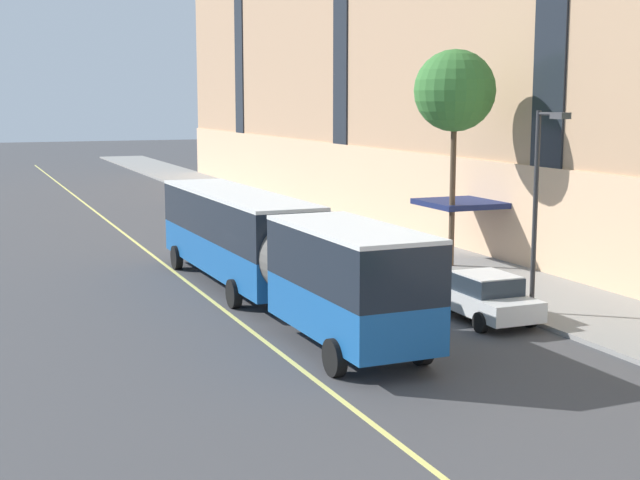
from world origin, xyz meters
The scene contains 9 objects.
ground_plane centered at (0.00, 0.00, 0.00)m, with size 260.00×260.00×0.00m, color #424244.
sidewalk centered at (9.56, 3.00, 0.07)m, with size 5.29×160.00×0.15m, color gray.
city_bus centered at (0.08, -0.90, 2.10)m, with size 3.20×19.52×3.61m.
parked_car_white_1 centered at (5.75, -5.59, 0.78)m, with size 2.05×4.47×1.56m.
parked_car_champagne_2 centered at (5.57, 16.23, 0.78)m, with size 2.04×4.72×1.56m.
parked_car_navy_3 centered at (5.59, 27.74, 0.78)m, with size 2.05×4.35×1.56m.
street_tree_mid_block centered at (9.37, 2.52, 7.41)m, with size 3.37×3.37×8.98m.
street_lamp centered at (7.51, -6.03, 4.21)m, with size 0.36×1.48×6.59m.
lane_centerline centered at (-1.62, 3.00, 0.00)m, with size 0.16×140.00×0.01m, color #E0D66B.
Camera 1 is at (-9.82, -29.61, 7.06)m, focal length 50.00 mm.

